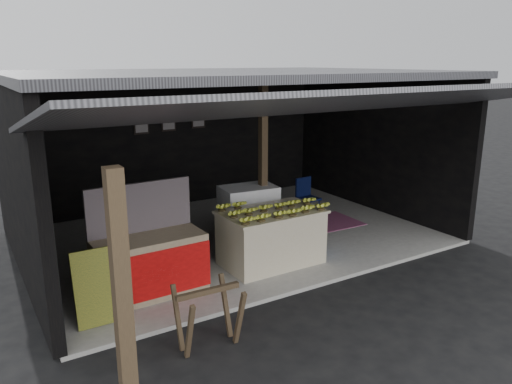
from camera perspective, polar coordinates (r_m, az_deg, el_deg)
ground at (r=7.38m, az=6.80°, el=-10.88°), size 80.00×80.00×0.00m
concrete_slab at (r=9.30m, az=-2.78°, el=-5.06°), size 7.00×5.00×0.06m
shophouse at (r=9.09m, az=-3.91°, el=7.90°), size 7.40×7.29×3.02m
banana_table at (r=7.88m, az=1.73°, el=-5.16°), size 1.58×0.97×0.87m
banana_pile at (r=7.72m, az=1.76°, el=-1.54°), size 1.46×0.88×0.17m
white_crate at (r=8.67m, az=-0.85°, el=-2.70°), size 0.99×0.72×1.04m
neighbor_stall at (r=7.02m, az=-12.04°, el=-7.88°), size 1.49×0.70×1.52m
green_signboard at (r=6.43m, az=-17.33°, el=-10.28°), size 0.63×0.20×0.95m
sawhorse at (r=5.78m, az=-5.46°, el=-13.37°), size 0.75×0.67×0.73m
water_barrel at (r=8.46m, az=6.49°, el=-5.01°), size 0.37×0.37×0.54m
plastic_chair at (r=10.24m, az=5.74°, el=-0.26°), size 0.41×0.41×0.82m
magenta_rug at (r=9.98m, az=7.48°, el=-3.56°), size 1.53×1.04×0.01m
picture_frames at (r=10.92m, az=-9.82°, el=7.98°), size 1.62×0.04×0.46m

